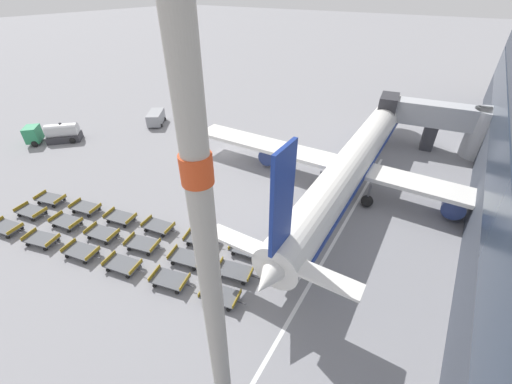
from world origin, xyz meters
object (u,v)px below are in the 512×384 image
Objects in this scene: baggage_dolly_row_mid_b_col_b at (86,208)px; baggage_dolly_row_mid_b_col_d at (158,226)px; fuel_tanker_primary at (56,134)px; baggage_dolly_row_mid_a_col_a at (31,211)px; baggage_dolly_row_mid_b_col_a at (51,199)px; baggage_dolly_row_mid_b_col_f at (247,249)px; apron_light_mast at (215,320)px; baggage_dolly_row_mid_a_col_f at (235,271)px; baggage_dolly_row_near_col_a at (6,227)px; baggage_dolly_row_near_col_e at (170,279)px; baggage_dolly_row_mid_b_col_c at (121,217)px; service_van at (156,118)px; baggage_dolly_row_mid_a_col_e at (187,258)px; baggage_dolly_row_near_col_d at (123,265)px; baggage_dolly_row_near_col_b at (42,239)px; baggage_dolly_row_mid_a_col_c at (102,233)px; airplane at (356,159)px; baggage_dolly_row_mid_a_col_b at (66,222)px; baggage_dolly_row_near_col_c at (81,251)px; baggage_dolly_row_mid_a_col_d at (143,244)px; baggage_dolly_row_near_col_f at (220,295)px; baggage_dolly_row_mid_b_col_e at (201,239)px.

baggage_dolly_row_mid_b_col_b is 9.04m from baggage_dolly_row_mid_b_col_d.
baggage_dolly_row_mid_a_col_a is (15.65, -11.60, -0.74)m from fuel_tanker_primary.
baggage_dolly_row_mid_b_col_a is 23.17m from baggage_dolly_row_mid_b_col_f.
apron_light_mast is at bearing -9.97° from baggage_dolly_row_mid_a_col_a.
baggage_dolly_row_mid_a_col_f is 17.73m from apron_light_mast.
baggage_dolly_row_near_col_a is 18.58m from baggage_dolly_row_near_col_e.
apron_light_mast is (11.35, -6.77, 12.31)m from baggage_dolly_row_near_col_e.
baggage_dolly_row_mid_a_col_a is 1.00× the size of baggage_dolly_row_mid_b_col_c.
service_van is 33.77m from baggage_dolly_row_mid_a_col_e.
baggage_dolly_row_near_col_d is at bearing -16.85° from baggage_dolly_row_mid_b_col_b.
baggage_dolly_row_near_col_a and baggage_dolly_row_near_col_d have the same top height.
baggage_dolly_row_mid_b_col_b is at bearing -166.80° from baggage_dolly_row_mid_b_col_f.
baggage_dolly_row_mid_a_col_e is at bearing 23.54° from baggage_dolly_row_near_col_b.
baggage_dolly_row_mid_a_col_c is at bearing 163.17° from baggage_dolly_row_near_col_d.
fuel_tanker_primary reaches higher than baggage_dolly_row_mid_b_col_c.
baggage_dolly_row_mid_a_col_c is at bearing -16.87° from baggage_dolly_row_mid_b_col_b.
baggage_dolly_row_near_col_b is (-20.71, -25.68, -3.02)m from airplane.
baggage_dolly_row_mid_a_col_c is 25.26m from apron_light_mast.
apron_light_mast is at bearing -19.12° from baggage_dolly_row_mid_a_col_c.
baggage_dolly_row_mid_b_col_b is at bearing -175.22° from baggage_dolly_row_mid_a_col_f.
baggage_dolly_row_mid_a_col_a and baggage_dolly_row_mid_b_col_d have the same top height.
baggage_dolly_row_near_col_d and baggage_dolly_row_mid_a_col_e have the same top height.
service_van is 24.68m from baggage_dolly_row_mid_b_col_b.
fuel_tanker_primary reaches higher than baggage_dolly_row_mid_a_col_a.
baggage_dolly_row_mid_b_col_c is at bearing -49.83° from service_van.
baggage_dolly_row_mid_b_col_c and baggage_dolly_row_mid_b_col_f have the same top height.
baggage_dolly_row_mid_a_col_e is 5.27m from baggage_dolly_row_mid_b_col_f.
baggage_dolly_row_near_col_d is 1.00× the size of baggage_dolly_row_mid_a_col_b.
service_van is at bearing 61.23° from fuel_tanker_primary.
baggage_dolly_row_near_col_c is 1.00× the size of baggage_dolly_row_mid_a_col_e.
baggage_dolly_row_mid_b_col_c is (3.95, 3.39, 0.00)m from baggage_dolly_row_mid_a_col_b.
service_van reaches higher than baggage_dolly_row_mid_b_col_f.
baggage_dolly_row_mid_b_col_a is (-0.58, 2.33, 0.00)m from baggage_dolly_row_mid_a_col_a.
baggage_dolly_row_mid_a_col_d is at bearing 2.90° from baggage_dolly_row_mid_b_col_a.
baggage_dolly_row_near_col_e is 1.00× the size of baggage_dolly_row_mid_a_col_b.
airplane is 29.58m from baggage_dolly_row_near_col_c.
baggage_dolly_row_mid_b_col_c is 1.00× the size of baggage_dolly_row_mid_b_col_f.
baggage_dolly_row_near_col_f is 1.00× the size of baggage_dolly_row_mid_b_col_c.
baggage_dolly_row_mid_a_col_c and baggage_dolly_row_mid_a_col_d have the same top height.
baggage_dolly_row_near_col_d is at bearing -77.14° from baggage_dolly_row_mid_a_col_d.
apron_light_mast is (12.45, -11.77, 12.31)m from baggage_dolly_row_mid_b_col_e.
baggage_dolly_row_mid_b_col_f is at bearing 20.98° from baggage_dolly_row_mid_a_col_b.
baggage_dolly_row_near_col_b is 1.00× the size of baggage_dolly_row_mid_a_col_c.
fuel_tanker_primary is 1.90× the size of baggage_dolly_row_mid_a_col_d.
baggage_dolly_row_near_col_f is 1.00× the size of baggage_dolly_row_mid_a_col_c.
baggage_dolly_row_near_col_a and baggage_dolly_row_near_col_e have the same top height.
baggage_dolly_row_mid_a_col_c is (8.62, 4.58, 0.00)m from baggage_dolly_row_near_col_a.
apron_light_mast is at bearing -57.93° from baggage_dolly_row_mid_b_col_f.
baggage_dolly_row_mid_a_col_d is (8.36, 4.70, 0.00)m from baggage_dolly_row_near_col_b.
baggage_dolly_row_near_col_e is 1.00× the size of baggage_dolly_row_mid_a_col_f.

